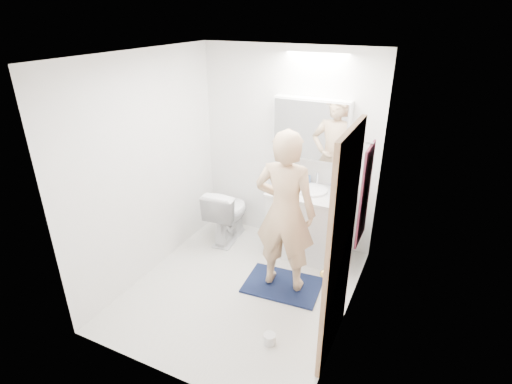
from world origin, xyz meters
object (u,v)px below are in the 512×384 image
Objects in this scene: person at (285,212)px; toilet_paper_roll at (269,339)px; toothbrush_cup at (334,187)px; medicine_cabinet at (311,129)px; soap_bottle_b at (306,178)px; soap_bottle_a at (292,174)px; toilet at (228,213)px; vanity_cabinet at (309,225)px.

toilet_paper_roll is (0.20, -0.81, -0.85)m from person.
medicine_cabinet is at bearing 171.47° from toothbrush_cup.
person is 9.59× the size of soap_bottle_b.
soap_bottle_b reaches higher than toothbrush_cup.
medicine_cabinet is at bearing 17.81° from soap_bottle_a.
toilet_paper_roll is at bearing -80.12° from soap_bottle_b.
medicine_cabinet reaches higher than toilet_paper_roll.
soap_bottle_a is at bearing -165.41° from toilet.
soap_bottle_a is 0.53m from toothbrush_cup.
toilet_paper_roll is (0.30, -1.73, -0.86)m from soap_bottle_b.
toothbrush_cup is (0.52, 0.01, -0.08)m from soap_bottle_a.
soap_bottle_a is at bearing -77.50° from person.
medicine_cabinet is 0.59m from soap_bottle_a.
soap_bottle_a is 2.28× the size of toilet_paper_roll.
vanity_cabinet is 0.53× the size of person.
toilet is 6.65× the size of toilet_paper_roll.
toilet is at bearing -167.79° from toothbrush_cup.
medicine_cabinet is 3.52× the size of soap_bottle_a.
toothbrush_cup reaches higher than toilet_paper_roll.
soap_bottle_a is (-0.27, 0.89, 0.04)m from person.
medicine_cabinet is at bearing -89.39° from person.
vanity_cabinet is 0.65m from soap_bottle_a.
person is at bearing -105.66° from toothbrush_cup.
toilet_paper_roll is at bearing -91.71° from toothbrush_cup.
medicine_cabinet is at bearing 117.85° from vanity_cabinet.
toilet is 1.11m from soap_bottle_b.
person reaches higher than toilet_paper_roll.
vanity_cabinet reaches higher than toilet.
vanity_cabinet is at bearing -54.31° from soap_bottle_b.
medicine_cabinet is 4.93× the size of soap_bottle_b.
toothbrush_cup is (0.33, -0.05, -0.64)m from medicine_cabinet.
soap_bottle_a is (0.75, 0.26, 0.58)m from toilet.
person is at bearing -83.78° from soap_bottle_b.
toothbrush_cup is (0.22, 0.16, 0.47)m from vanity_cabinet.
medicine_cabinet reaches higher than soap_bottle_b.
toilet_paper_roll is (1.22, -1.43, -0.32)m from toilet.
toilet is (-1.05, -0.11, -0.02)m from vanity_cabinet.
medicine_cabinet is 0.59m from soap_bottle_b.
person is at bearing -92.27° from vanity_cabinet.
medicine_cabinet is 2.30m from toilet_paper_roll.
person is 18.13× the size of toothbrush_cup.
soap_bottle_a is (-0.30, 0.15, 0.56)m from vanity_cabinet.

